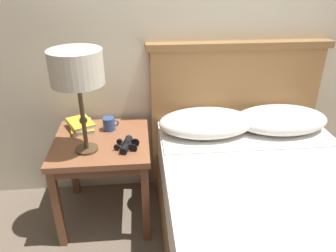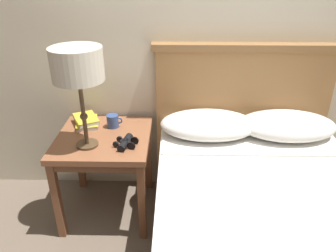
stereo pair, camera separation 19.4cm
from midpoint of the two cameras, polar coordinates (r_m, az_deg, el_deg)
wall_back at (r=2.16m, az=2.12°, el=19.96°), size 8.00×0.06×2.60m
nightstand at (r=2.10m, az=-13.99°, el=-4.23°), size 0.58×0.58×0.58m
bed at (r=1.80m, az=15.17°, el=-17.93°), size 1.22×1.98×1.10m
table_lamp at (r=1.79m, az=-18.71°, el=9.21°), size 0.28×0.28×0.58m
book_on_nightstand at (r=2.22m, az=-17.32°, el=-0.26°), size 0.19×0.23×0.03m
book_stacked_on_top at (r=2.20m, az=-17.52°, el=0.40°), size 0.21×0.24×0.03m
binoculars_pair at (r=1.93m, az=-10.13°, el=-3.33°), size 0.15×0.16×0.05m
coffee_mug at (r=2.15m, az=-12.80°, el=0.30°), size 0.10×0.08×0.08m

